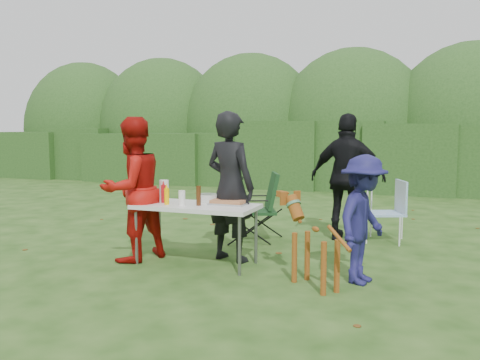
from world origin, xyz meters
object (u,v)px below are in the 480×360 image
(person_cook, at_px, (230,187))
(ketchup_bottle, at_px, (164,194))
(child, at_px, (363,219))
(paper_towel_roll, at_px, (164,190))
(dog, at_px, (315,243))
(person_red_jacket, at_px, (132,189))
(folding_table, at_px, (196,209))
(camping_chair, at_px, (256,207))
(beer_bottle, at_px, (199,196))
(person_black_puffy, at_px, (348,177))
(lawn_chair, at_px, (385,211))
(mustard_bottle, at_px, (167,196))

(person_cook, xyz_separation_m, ketchup_bottle, (-0.77, -0.32, -0.09))
(child, xyz_separation_m, paper_towel_roll, (-2.57, 0.24, 0.17))
(dog, distance_m, ketchup_bottle, 2.08)
(person_red_jacket, relative_size, ketchup_bottle, 8.22)
(folding_table, height_order, child, child)
(folding_table, xyz_separation_m, camping_chair, (0.28, 1.42, -0.17))
(person_cook, relative_size, beer_bottle, 7.83)
(child, relative_size, paper_towel_roll, 5.35)
(person_cook, height_order, camping_chair, person_cook)
(child, bearing_deg, person_cook, 92.24)
(ketchup_bottle, distance_m, beer_bottle, 0.51)
(person_red_jacket, relative_size, person_black_puffy, 0.96)
(person_red_jacket, bearing_deg, camping_chair, 164.16)
(dog, height_order, camping_chair, camping_chair)
(child, distance_m, lawn_chair, 2.17)
(folding_table, relative_size, lawn_chair, 1.64)
(person_red_jacket, bearing_deg, dog, 103.61)
(folding_table, bearing_deg, person_black_puffy, 52.85)
(camping_chair, xyz_separation_m, mustard_bottle, (-0.61, -1.55, 0.32))
(person_red_jacket, height_order, beer_bottle, person_red_jacket)
(person_black_puffy, height_order, camping_chair, person_black_puffy)
(lawn_chair, distance_m, beer_bottle, 2.97)
(mustard_bottle, xyz_separation_m, beer_bottle, (0.40, 0.07, 0.02))
(camping_chair, xyz_separation_m, beer_bottle, (-0.21, -1.48, 0.34))
(person_cook, height_order, person_red_jacket, person_cook)
(person_black_puffy, bearing_deg, person_red_jacket, 46.87)
(dog, relative_size, beer_bottle, 4.14)
(folding_table, relative_size, mustard_bottle, 7.50)
(person_black_puffy, bearing_deg, camping_chair, 29.78)
(ketchup_bottle, xyz_separation_m, paper_towel_roll, (-0.11, 0.21, 0.02))
(camping_chair, height_order, mustard_bottle, camping_chair)
(lawn_chair, xyz_separation_m, ketchup_bottle, (-2.49, -2.13, 0.39))
(child, bearing_deg, folding_table, 102.82)
(person_cook, relative_size, child, 1.35)
(child, height_order, lawn_chair, child)
(person_cook, xyz_separation_m, lawn_chair, (1.72, 1.80, -0.48))
(person_black_puffy, relative_size, camping_chair, 1.83)
(folding_table, xyz_separation_m, ketchup_bottle, (-0.44, -0.01, 0.16))
(folding_table, bearing_deg, camping_chair, 78.84)
(person_black_puffy, xyz_separation_m, camping_chair, (-1.23, -0.58, -0.43))
(ketchup_bottle, bearing_deg, person_cook, 22.76)
(folding_table, height_order, paper_towel_roll, paper_towel_roll)
(person_red_jacket, xyz_separation_m, beer_bottle, (0.89, 0.06, -0.04))
(person_black_puffy, bearing_deg, ketchup_bottle, 50.41)
(paper_towel_roll, bearing_deg, person_cook, 7.36)
(child, distance_m, camping_chair, 2.28)
(mustard_bottle, bearing_deg, child, 2.08)
(camping_chair, distance_m, lawn_chair, 1.90)
(person_cook, height_order, paper_towel_roll, person_cook)
(dog, xyz_separation_m, ketchup_bottle, (-2.01, 0.37, 0.38))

